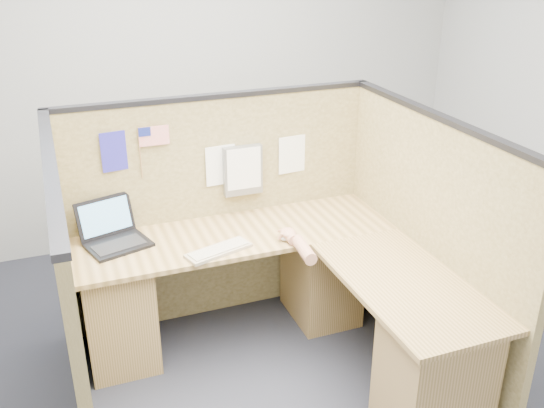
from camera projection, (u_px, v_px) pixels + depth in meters
name	position (u px, v px, depth m)	size (l,w,h in m)	color
floor	(274.00, 397.00, 3.45)	(5.00, 5.00, 0.00)	#20232E
wall_back	(173.00, 75.00, 4.81)	(5.00, 5.00, 0.00)	#9FA2A4
cubicle_partitions	(248.00, 245.00, 3.50)	(2.06, 1.83, 1.53)	brown
l_desk	(286.00, 306.00, 3.59)	(1.95, 1.75, 0.73)	brown
laptop	(116.00, 232.00, 3.60)	(0.41, 0.42, 0.25)	black
keyboard	(219.00, 250.00, 3.50)	(0.42, 0.24, 0.03)	tan
mouse	(288.00, 237.00, 3.64)	(0.11, 0.07, 0.05)	silver
hand_forearm	(299.00, 244.00, 3.51)	(0.11, 0.40, 0.08)	tan
blue_poster	(116.00, 151.00, 3.57)	(0.18, 0.00, 0.24)	#25219B
american_flag	(151.00, 138.00, 3.60)	(0.19, 0.01, 0.32)	olive
file_holder	(243.00, 170.00, 3.88)	(0.25, 0.05, 0.33)	slate
paper_left	(221.00, 165.00, 3.85)	(0.20, 0.00, 0.26)	white
paper_right	(292.00, 154.00, 4.00)	(0.20, 0.00, 0.25)	white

